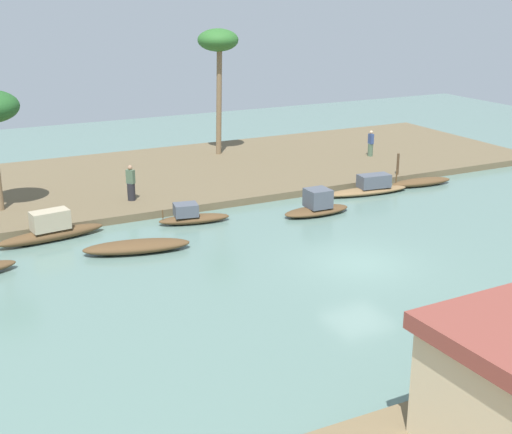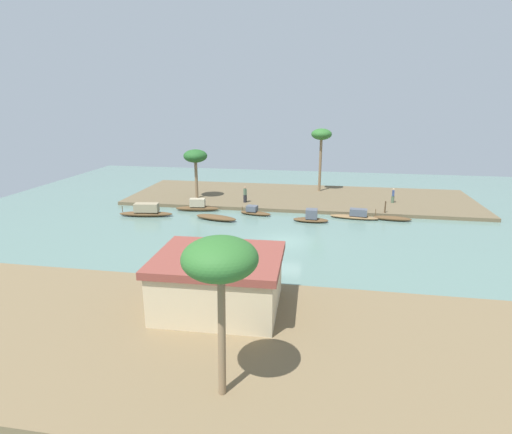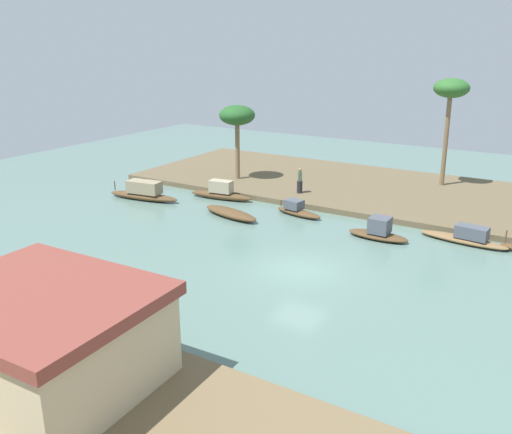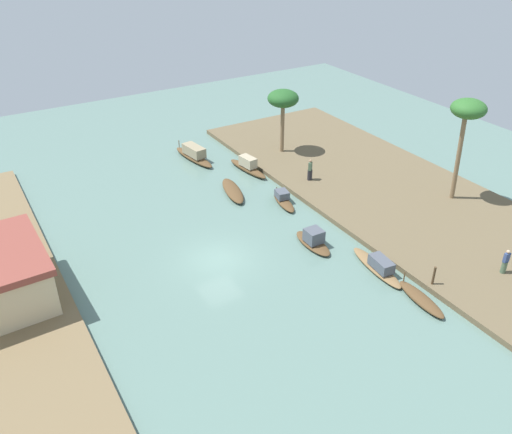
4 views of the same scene
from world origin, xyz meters
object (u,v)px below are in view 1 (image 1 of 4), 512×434
Objects in this scene: sampan_with_red_awning at (317,206)px; mooring_post at (398,164)px; sampan_near_left_bank at (51,230)px; sampan_upstream_small at (421,182)px; person_by_mooring at (371,145)px; palm_tree_left_near at (218,45)px; sampan_open_hull at (369,187)px; person_on_near_bank at (131,186)px; sampan_foreground at (137,246)px; sampan_with_tall_canopy at (192,216)px.

mooring_post reaches higher than sampan_with_red_awning.
mooring_post is at bearing 175.84° from sampan_near_left_bank.
sampan_with_red_awning reaches higher than sampan_upstream_small.
palm_tree_left_near reaches higher than person_by_mooring.
sampan_open_hull is (3.49, 0.07, 0.15)m from sampan_upstream_small.
person_by_mooring is 4.66m from mooring_post.
person_on_near_bank reaches higher than person_by_mooring.
sampan_near_left_bank is (2.81, -2.99, 0.22)m from sampan_foreground.
sampan_with_red_awning is at bearing 17.96° from person_on_near_bank.
sampan_with_tall_canopy is at bearing 7.74° from mooring_post.
sampan_upstream_small is at bearing -172.79° from sampan_open_hull.
sampan_upstream_small is 3.50m from sampan_open_hull.
sampan_foreground is 0.95× the size of sampan_near_left_bank.
mooring_post is at bearing -63.19° from sampan_upstream_small.
sampan_foreground is 4.11m from sampan_near_left_bank.
sampan_open_hull is 16.22m from sampan_near_left_bank.
sampan_near_left_bank is (19.71, -0.18, 0.26)m from sampan_upstream_small.
person_on_near_bank is at bearing -33.63° from sampan_with_red_awning.
person_by_mooring is 0.21× the size of palm_tree_left_near.
sampan_near_left_bank is at bearing -8.81° from sampan_with_red_awning.
sampan_open_hull is (-13.41, -2.75, 0.11)m from sampan_foreground.
sampan_open_hull is at bearing 109.80° from palm_tree_left_near.
person_by_mooring is at bearing 61.49° from person_on_near_bank.
person_on_near_bank reaches higher than sampan_near_left_bank.
sampan_foreground is 6.37m from person_on_near_bank.
sampan_with_tall_canopy is (-3.37, -2.46, 0.09)m from sampan_foreground.
sampan_near_left_bank reaches higher than sampan_upstream_small.
sampan_with_tall_canopy is 2.12× the size of person_by_mooring.
sampan_foreground is at bearing -53.16° from person_on_near_bank.
sampan_with_tall_canopy is 10.04m from sampan_open_hull.
sampan_open_hull is 7.37m from person_by_mooring.
sampan_with_tall_canopy is at bearing 60.09° from palm_tree_left_near.
sampan_open_hull is 2.99× the size of person_by_mooring.
palm_tree_left_near is (3.80, -10.56, 6.67)m from sampan_open_hull.
sampan_upstream_small reaches higher than sampan_with_tall_canopy.
person_by_mooring is (-20.53, -5.69, 0.59)m from sampan_near_left_bank.
sampan_upstream_small is 14.48m from palm_tree_left_near.
person_on_near_bank is at bearing -92.49° from sampan_foreground.
sampan_upstream_small is 1.69m from mooring_post.
sampan_upstream_small is at bearing 40.17° from person_on_near_bank.
person_by_mooring reaches higher than sampan_foreground.
sampan_open_hull is (-4.26, -1.76, -0.07)m from sampan_with_red_awning.
mooring_post reaches higher than sampan_near_left_bank.
sampan_with_red_awning is 2.13× the size of person_by_mooring.
sampan_upstream_small and sampan_open_hull have the same top height.
sampan_open_hull is at bearing 36.41° from person_on_near_bank.
mooring_post is (-2.95, -1.48, 0.60)m from sampan_open_hull.
sampan_foreground is 0.59× the size of palm_tree_left_near.
sampan_upstream_small is 0.48× the size of palm_tree_left_near.
sampan_upstream_small is (-16.91, -2.82, -0.04)m from sampan_foreground.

